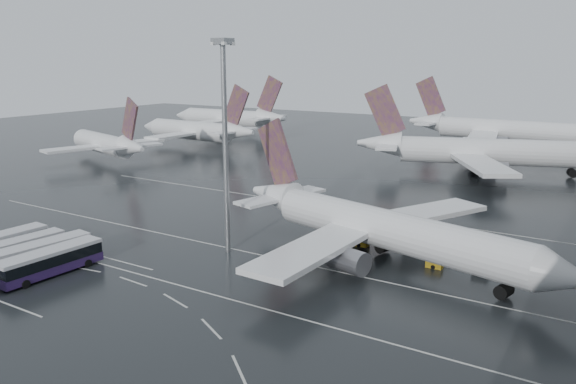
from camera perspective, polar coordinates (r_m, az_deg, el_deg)
The scene contains 20 objects.
ground at distance 68.56m, azimuth -7.58°, elevation -9.44°, with size 420.00×420.00×0.00m, color black.
lane_marking_near at distance 67.16m, azimuth -8.67°, elevation -9.98°, with size 120.00×0.25×0.01m, color beige.
lane_marking_mid at distance 77.53m, azimuth -1.94°, elevation -6.59°, with size 120.00×0.25×0.01m, color beige.
lane_marking_far at distance 100.93m, azimuth 6.90°, elevation -1.94°, with size 120.00×0.25×0.01m, color beige.
bus_bay_line_north at distance 84.99m, azimuth -20.29°, elevation -5.63°, with size 28.00×0.25×0.01m, color beige.
airliner_main at distance 76.03m, azimuth 9.11°, elevation -3.65°, with size 51.60×44.60×17.67m.
airliner_gate_b at distance 139.41m, azimuth 18.96°, elevation 3.85°, with size 58.59×52.04×20.84m.
airliner_gate_c at distance 183.92m, azimuth 20.66°, elevation 5.88°, with size 59.66×55.12×21.29m.
jet_remote_west at distance 156.19m, azimuth -17.93°, elevation 4.62°, with size 40.09×32.54×17.63m.
jet_remote_mid at distance 174.97m, azimuth -9.20°, elevation 6.13°, with size 44.87×36.11×19.59m.
jet_remote_far at distance 207.20m, azimuth -5.86°, elevation 7.44°, with size 48.49×39.02×21.18m.
bus_row_near_b at distance 83.79m, azimuth -25.66°, elevation -5.22°, with size 3.86×12.36×2.99m.
bus_row_near_c at distance 80.41m, azimuth -23.81°, elevation -5.70°, with size 4.58×13.29×3.21m.
bus_row_near_d at distance 76.71m, azimuth -22.97°, elevation -6.48°, with size 3.84×13.50×3.29m.
floodlight_mast at distance 76.10m, azimuth -6.45°, elevation 7.13°, with size 2.23×2.23×29.10m.
gse_cart_belly_a at distance 75.92m, azimuth 14.67°, elevation -7.02°, with size 2.10×1.24×1.14m, color #B68F18.
gse_cart_belly_b at distance 79.56m, azimuth 19.93°, elevation -6.38°, with size 2.45×1.45×1.33m, color slate.
gse_cart_belly_c at distance 82.45m, azimuth 7.39°, elevation -5.01°, with size 2.28×1.35×1.24m, color #B68F18.
gse_cart_belly_d at distance 75.62m, azimuth 19.02°, elevation -7.42°, with size 2.03×1.20×1.11m, color slate.
gse_cart_belly_e at distance 86.87m, azimuth 15.45°, elevation -4.43°, with size 2.31×1.36×1.26m, color #B68F18.
Camera 1 is at (40.55, -48.59, 26.37)m, focal length 35.00 mm.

